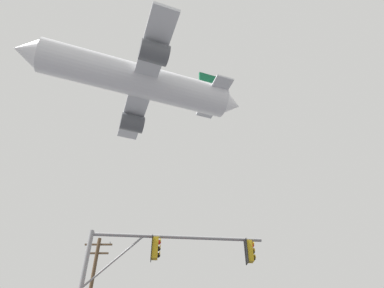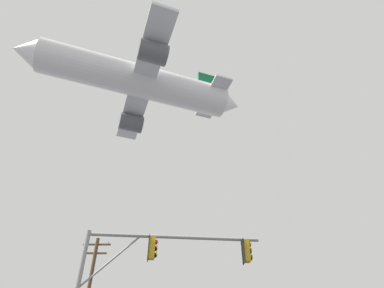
% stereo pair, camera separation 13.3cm
% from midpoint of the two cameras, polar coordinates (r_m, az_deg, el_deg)
% --- Properties ---
extents(signal_pole_near, '(7.51, 0.98, 6.67)m').
position_cam_midpoint_polar(signal_pole_near, '(14.08, -7.80, -21.53)').
color(signal_pole_near, gray).
rests_on(signal_pole_near, ground).
extents(airplane, '(29.40, 22.71, 8.19)m').
position_cam_midpoint_polar(airplane, '(43.37, -9.61, 11.03)').
color(airplane, white).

